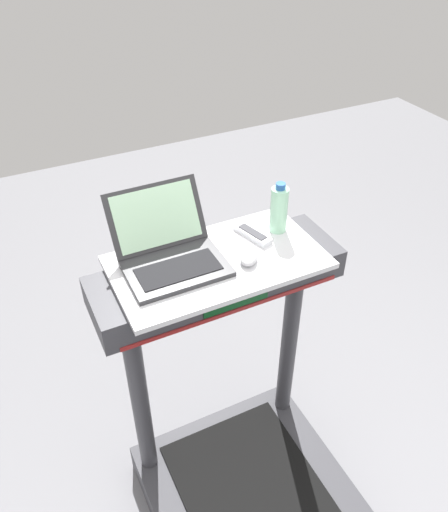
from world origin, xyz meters
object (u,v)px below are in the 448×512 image
at_px(computer_mouse, 249,257).
at_px(water_bottle, 279,209).
at_px(laptop, 170,251).
at_px(tv_remote, 252,234).

xyz_separation_m(computer_mouse, water_bottle, (0.19, 0.12, 0.07)).
bearing_deg(computer_mouse, water_bottle, 65.77).
distance_m(laptop, computer_mouse, 0.27).
bearing_deg(water_bottle, computer_mouse, -147.43).
bearing_deg(laptop, water_bottle, 0.55).
relative_size(water_bottle, tv_remote, 1.18).
bearing_deg(computer_mouse, laptop, -171.89).
distance_m(laptop, water_bottle, 0.43).
xyz_separation_m(laptop, water_bottle, (0.43, 0.01, 0.05)).
relative_size(laptop, water_bottle, 1.75).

